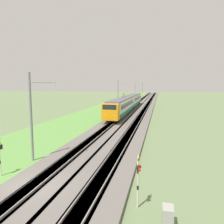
{
  "coord_description": "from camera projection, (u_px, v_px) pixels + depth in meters",
  "views": [
    {
      "loc": [
        -12.36,
        -8.11,
        6.97
      ],
      "look_at": [
        24.36,
        0.0,
        2.23
      ],
      "focal_mm": 35.0,
      "sensor_mm": 36.0,
      "label": 1
    }
  ],
  "objects": [
    {
      "name": "ballast_adjacent",
      "position": [
        145.0,
        109.0,
        62.13
      ],
      "size": [
        240.0,
        4.4,
        0.3
      ],
      "color": "#605B56",
      "rests_on": "ground"
    },
    {
      "name": "catenary_mast_far",
      "position": [
        135.0,
        91.0,
        98.21
      ],
      "size": [
        0.22,
        2.56,
        8.12
      ],
      "color": "slate",
      "rests_on": "ground"
    },
    {
      "name": "track_adjacent",
      "position": [
        145.0,
        109.0,
        62.12
      ],
      "size": [
        240.0,
        1.57,
        0.45
      ],
      "color": "#4C4238",
      "rests_on": "ground"
    },
    {
      "name": "equipment_cabinet",
      "position": [
        168.0,
        217.0,
        10.71
      ],
      "size": [
        0.78,
        0.55,
        1.03
      ],
      "color": "gray",
      "rests_on": "ground"
    },
    {
      "name": "ballast_main",
      "position": [
        131.0,
        108.0,
        63.0
      ],
      "size": [
        240.0,
        4.4,
        0.3
      ],
      "color": "#605B56",
      "rests_on": "ground"
    },
    {
      "name": "ground_plane",
      "position": [
        34.0,
        189.0,
        14.58
      ],
      "size": [
        400.0,
        400.0,
        0.0
      ],
      "primitive_type": "plane",
      "color": "#60754C"
    },
    {
      "name": "passenger_train",
      "position": [
        128.0,
        102.0,
        56.79
      ],
      "size": [
        42.63,
        2.95,
        5.07
      ],
      "rotation": [
        0.0,
        0.0,
        3.14
      ],
      "color": "orange",
      "rests_on": "ground"
    },
    {
      "name": "catenary_mast_mid",
      "position": [
        118.0,
        95.0,
        58.76
      ],
      "size": [
        0.22,
        2.56,
        8.1
      ],
      "color": "slate",
      "rests_on": "ground"
    },
    {
      "name": "grass_verge",
      "position": [
        112.0,
        108.0,
        64.23
      ],
      "size": [
        240.0,
        13.52,
        0.12
      ],
      "color": "#5B8E42",
      "rests_on": "ground"
    },
    {
      "name": "catenary_mast_distant",
      "position": [
        142.0,
        89.0,
        137.67
      ],
      "size": [
        0.22,
        2.56,
        8.14
      ],
      "color": "slate",
      "rests_on": "ground"
    },
    {
      "name": "catenary_mast_near",
      "position": [
        32.0,
        116.0,
        19.31
      ],
      "size": [
        0.22,
        2.56,
        8.05
      ],
      "color": "slate",
      "rests_on": "ground"
    },
    {
      "name": "track_main",
      "position": [
        131.0,
        108.0,
        63.0
      ],
      "size": [
        240.0,
        1.57,
        0.45
      ],
      "color": "#4C4238",
      "rests_on": "ground"
    },
    {
      "name": "crossing_signal_far",
      "position": [
        138.0,
        177.0,
        12.2
      ],
      "size": [
        0.7,
        0.23,
        3.06
      ],
      "rotation": [
        0.0,
        0.0,
        -1.57
      ],
      "color": "beige",
      "rests_on": "ground"
    }
  ]
}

